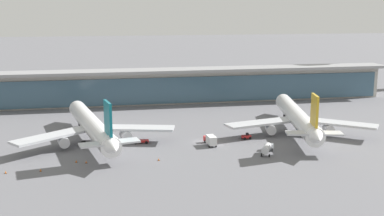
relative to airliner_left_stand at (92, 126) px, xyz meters
name	(u,v)px	position (x,y,z in m)	size (l,w,h in m)	color
ground_plane	(200,141)	(32.85, -4.65, -5.37)	(1200.00, 1200.00, 0.00)	slate
airliner_left_stand	(92,126)	(0.00, 0.00, 0.00)	(48.25, 63.61, 17.05)	white
airliner_centre_stand	(297,117)	(66.45, -0.86, 0.00)	(48.21, 63.57, 17.05)	white
service_truck_near_nose_grey	(267,148)	(48.90, -20.92, -3.66)	(6.01, 8.65, 2.95)	gray
service_truck_under_wing_red	(140,141)	(14.27, -3.32, -4.56)	(6.85, 2.11, 2.70)	#B21E1E
service_truck_mid_apron_red	(211,140)	(35.05, -9.35, -3.68)	(2.75, 7.42, 3.10)	#B21E1E
service_truck_by_tail_red	(246,137)	(47.75, -4.93, -4.50)	(3.16, 2.27, 2.05)	#B21E1E
terminal_building	(171,85)	(32.85, 58.09, 2.50)	(196.99, 12.80, 15.20)	#B2ADA3
safety_cone_alpha	(41,170)	(-12.79, -24.49, -5.05)	(0.62, 0.62, 0.70)	orange
safety_cone_bravo	(159,159)	(17.79, -21.35, -5.05)	(0.62, 0.62, 0.70)	orange
safety_cone_charlie	(86,162)	(-1.56, -19.84, -5.05)	(0.62, 0.62, 0.70)	orange
safety_cone_delta	(76,161)	(-4.21, -18.82, -5.05)	(0.62, 0.62, 0.70)	orange
safety_cone_echo	(6,172)	(-21.27, -24.37, -5.05)	(0.62, 0.62, 0.70)	orange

